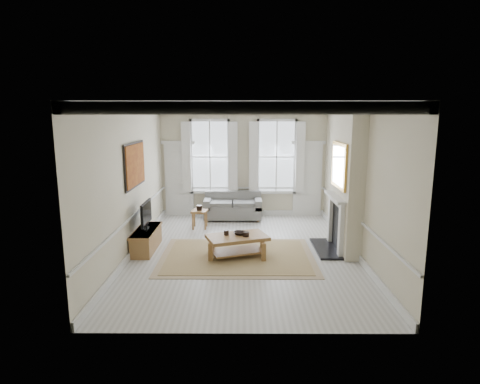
{
  "coord_description": "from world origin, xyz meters",
  "views": [
    {
      "loc": [
        -0.04,
        -9.07,
        3.22
      ],
      "look_at": [
        -0.09,
        1.06,
        1.25
      ],
      "focal_mm": 30.0,
      "sensor_mm": 36.0,
      "label": 1
    }
  ],
  "objects_px": {
    "coffee_table": "(237,239)",
    "tv_stand": "(146,240)",
    "side_table": "(200,214)",
    "sofa": "(233,208)"
  },
  "relations": [
    {
      "from": "side_table",
      "to": "coffee_table",
      "type": "height_order",
      "value": "side_table"
    },
    {
      "from": "coffee_table",
      "to": "tv_stand",
      "type": "distance_m",
      "value": 2.25
    },
    {
      "from": "coffee_table",
      "to": "tv_stand",
      "type": "relative_size",
      "value": 1.07
    },
    {
      "from": "sofa",
      "to": "tv_stand",
      "type": "bearing_deg",
      "value": -124.42
    },
    {
      "from": "side_table",
      "to": "tv_stand",
      "type": "distance_m",
      "value": 2.19
    },
    {
      "from": "sofa",
      "to": "coffee_table",
      "type": "relative_size",
      "value": 1.16
    },
    {
      "from": "side_table",
      "to": "coffee_table",
      "type": "bearing_deg",
      "value": -64.92
    },
    {
      "from": "coffee_table",
      "to": "side_table",
      "type": "bearing_deg",
      "value": 95.54
    },
    {
      "from": "coffee_table",
      "to": "tv_stand",
      "type": "bearing_deg",
      "value": 148.22
    },
    {
      "from": "tv_stand",
      "to": "side_table",
      "type": "bearing_deg",
      "value": 60.04
    }
  ]
}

